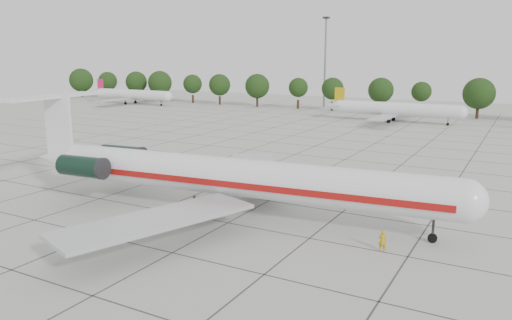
{
  "coord_description": "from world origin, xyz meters",
  "views": [
    {
      "loc": [
        23.07,
        -44.32,
        14.86
      ],
      "look_at": [
        -3.13,
        2.89,
        3.5
      ],
      "focal_mm": 35.0,
      "sensor_mm": 36.0,
      "label": 1
    }
  ],
  "objects_px": {
    "main_airliner": "(215,175)",
    "bg_airliner_c": "(395,109)",
    "ground_crew": "(382,241)",
    "floodlight_mast": "(325,57)",
    "bg_airliner_a": "(132,95)"
  },
  "relations": [
    {
      "from": "main_airliner",
      "to": "bg_airliner_c",
      "type": "relative_size",
      "value": 1.62
    },
    {
      "from": "ground_crew",
      "to": "floodlight_mast",
      "type": "distance_m",
      "value": 109.87
    },
    {
      "from": "ground_crew",
      "to": "bg_airliner_c",
      "type": "xyz_separation_m",
      "value": [
        -17.91,
        76.92,
        2.07
      ]
    },
    {
      "from": "ground_crew",
      "to": "bg_airliner_c",
      "type": "distance_m",
      "value": 79.01
    },
    {
      "from": "main_airliner",
      "to": "ground_crew",
      "type": "height_order",
      "value": "main_airliner"
    },
    {
      "from": "bg_airliner_a",
      "to": "bg_airliner_c",
      "type": "distance_m",
      "value": 81.88
    },
    {
      "from": "main_airliner",
      "to": "bg_airliner_a",
      "type": "xyz_separation_m",
      "value": [
        -83.16,
        78.72,
        -0.89
      ]
    },
    {
      "from": "main_airliner",
      "to": "bg_airliner_a",
      "type": "distance_m",
      "value": 114.51
    },
    {
      "from": "floodlight_mast",
      "to": "bg_airliner_c",
      "type": "bearing_deg",
      "value": -41.26
    },
    {
      "from": "ground_crew",
      "to": "bg_airliner_c",
      "type": "height_order",
      "value": "bg_airliner_c"
    },
    {
      "from": "main_airliner",
      "to": "bg_airliner_a",
      "type": "relative_size",
      "value": 1.62
    },
    {
      "from": "bg_airliner_a",
      "to": "bg_airliner_c",
      "type": "relative_size",
      "value": 1.0
    },
    {
      "from": "ground_crew",
      "to": "floodlight_mast",
      "type": "relative_size",
      "value": 0.07
    },
    {
      "from": "bg_airliner_c",
      "to": "floodlight_mast",
      "type": "height_order",
      "value": "floodlight_mast"
    },
    {
      "from": "ground_crew",
      "to": "bg_airliner_a",
      "type": "bearing_deg",
      "value": -50.55
    }
  ]
}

